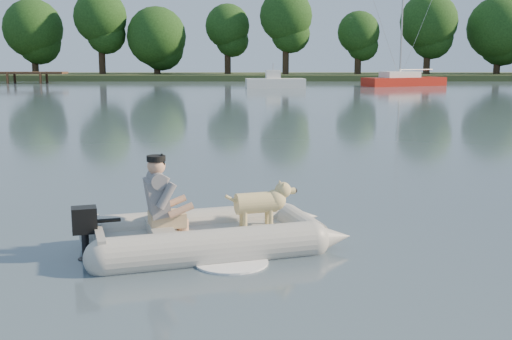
{
  "coord_description": "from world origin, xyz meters",
  "views": [
    {
      "loc": [
        0.24,
        -7.65,
        2.48
      ],
      "look_at": [
        0.29,
        2.08,
        0.75
      ],
      "focal_mm": 45.0,
      "sensor_mm": 36.0,
      "label": 1
    }
  ],
  "objects_px": {
    "dog": "(256,206)",
    "sailboat": "(403,81)",
    "motorboat": "(275,76)",
    "dinghy": "(211,205)",
    "man": "(159,194)"
  },
  "relations": [
    {
      "from": "man",
      "to": "motorboat",
      "type": "height_order",
      "value": "motorboat"
    },
    {
      "from": "dinghy",
      "to": "man",
      "type": "relative_size",
      "value": 4.49
    },
    {
      "from": "dog",
      "to": "motorboat",
      "type": "xyz_separation_m",
      "value": [
        1.74,
        42.31,
        0.42
      ]
    },
    {
      "from": "dinghy",
      "to": "dog",
      "type": "relative_size",
      "value": 5.19
    },
    {
      "from": "dinghy",
      "to": "sailboat",
      "type": "bearing_deg",
      "value": 56.9
    },
    {
      "from": "dog",
      "to": "sailboat",
      "type": "bearing_deg",
      "value": 57.5
    },
    {
      "from": "motorboat",
      "to": "man",
      "type": "bearing_deg",
      "value": -99.17
    },
    {
      "from": "motorboat",
      "to": "sailboat",
      "type": "xyz_separation_m",
      "value": [
        10.84,
        3.32,
        -0.49
      ]
    },
    {
      "from": "dinghy",
      "to": "sailboat",
      "type": "xyz_separation_m",
      "value": [
        13.16,
        45.87,
        -0.14
      ]
    },
    {
      "from": "man",
      "to": "sailboat",
      "type": "xyz_separation_m",
      "value": [
        13.82,
        46.02,
        -0.32
      ]
    },
    {
      "from": "motorboat",
      "to": "dog",
      "type": "bearing_deg",
      "value": -97.53
    },
    {
      "from": "dinghy",
      "to": "man",
      "type": "bearing_deg",
      "value": 175.76
    },
    {
      "from": "dinghy",
      "to": "man",
      "type": "height_order",
      "value": "man"
    },
    {
      "from": "motorboat",
      "to": "sailboat",
      "type": "height_order",
      "value": "sailboat"
    },
    {
      "from": "dinghy",
      "to": "sailboat",
      "type": "height_order",
      "value": "sailboat"
    }
  ]
}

